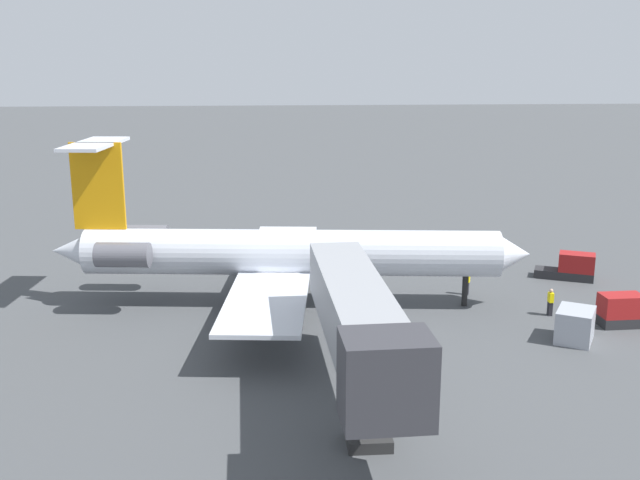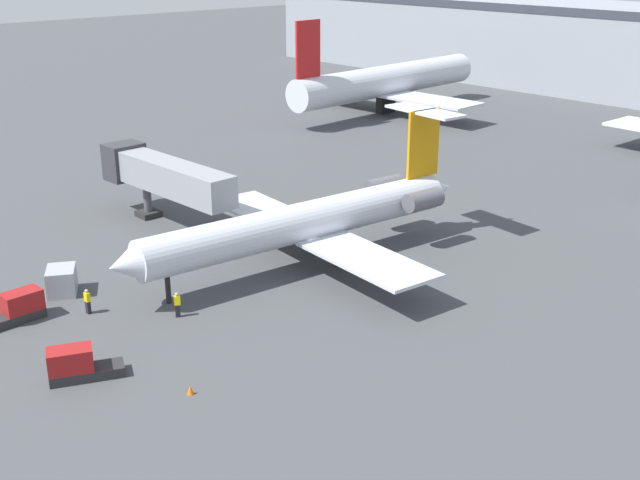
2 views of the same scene
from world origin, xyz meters
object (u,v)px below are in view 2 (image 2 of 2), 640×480
object	(u,v)px
ground_crew_marshaller	(177,305)
baggage_tug_trailing	(18,309)
cargo_container_uld	(62,281)
traffic_cone_near	(190,390)
regional_jet	(311,219)
baggage_tug_lead	(78,365)
ground_crew_loader	(88,301)
parked_airliner_west_end	(386,81)
jet_bridge	(160,174)

from	to	relation	value
ground_crew_marshaller	baggage_tug_trailing	world-z (taller)	baggage_tug_trailing
cargo_container_uld	traffic_cone_near	distance (m)	16.87
regional_jet	baggage_tug_lead	bearing A→B (deg)	-79.46
ground_crew_loader	traffic_cone_near	distance (m)	12.76
baggage_tug_trailing	baggage_tug_lead	bearing A→B (deg)	-3.57
baggage_tug_trailing	parked_airliner_west_end	world-z (taller)	parked_airliner_west_end
ground_crew_marshaller	ground_crew_loader	xyz separation A→B (m)	(-4.36, -3.98, 0.00)
regional_jet	ground_crew_loader	size ratio (longest dim) A/B	17.76
ground_crew_loader	cargo_container_uld	world-z (taller)	cargo_container_uld
baggage_tug_lead	baggage_tug_trailing	xyz separation A→B (m)	(-9.24, 0.58, 0.00)
regional_jet	traffic_cone_near	world-z (taller)	regional_jet
traffic_cone_near	ground_crew_marshaller	bearing A→B (deg)	150.71
baggage_tug_lead	traffic_cone_near	world-z (taller)	baggage_tug_lead
baggage_tug_lead	parked_airliner_west_end	bearing A→B (deg)	120.21
regional_jet	traffic_cone_near	bearing A→B (deg)	-61.30
ground_crew_loader	baggage_tug_lead	size ratio (longest dim) A/B	0.40
baggage_tug_lead	cargo_container_uld	size ratio (longest dim) A/B	1.40
ground_crew_loader	parked_airliner_west_end	size ratio (longest dim) A/B	0.05
regional_jet	jet_bridge	distance (m)	15.75
regional_jet	ground_crew_loader	xyz separation A→B (m)	(-3.37, -16.37, -2.61)
parked_airliner_west_end	regional_jet	bearing A→B (deg)	-52.60
ground_crew_loader	parked_airliner_west_end	world-z (taller)	parked_airliner_west_end
cargo_container_uld	parked_airliner_west_end	xyz separation A→B (m)	(-26.93, 61.15, 3.49)
jet_bridge	ground_crew_loader	xyz separation A→B (m)	(12.03, -13.20, -3.41)
regional_jet	ground_crew_loader	distance (m)	16.92
cargo_container_uld	parked_airliner_west_end	size ratio (longest dim) A/B	0.09
cargo_container_uld	parked_airliner_west_end	distance (m)	66.91
regional_jet	baggage_tug_trailing	size ratio (longest dim) A/B	7.44
parked_airliner_west_end	traffic_cone_near	bearing A→B (deg)	-54.82
regional_jet	baggage_tug_lead	distance (m)	21.22
traffic_cone_near	jet_bridge	bearing A→B (deg)	150.66
jet_bridge	ground_crew_marshaller	world-z (taller)	jet_bridge
regional_jet	ground_crew_loader	world-z (taller)	regional_jet
ground_crew_loader	parked_airliner_west_end	xyz separation A→B (m)	(-31.03, 61.37, 3.54)
ground_crew_marshaller	cargo_container_uld	xyz separation A→B (m)	(-8.46, -3.76, 0.05)
jet_bridge	cargo_container_uld	size ratio (longest dim) A/B	5.18
ground_crew_loader	regional_jet	bearing A→B (deg)	78.37
ground_crew_loader	baggage_tug_trailing	bearing A→B (deg)	-118.28
baggage_tug_lead	baggage_tug_trailing	bearing A→B (deg)	176.43
ground_crew_marshaller	baggage_tug_trailing	bearing A→B (deg)	-129.53
baggage_tug_lead	jet_bridge	bearing A→B (deg)	137.69
traffic_cone_near	parked_airliner_west_end	bearing A→B (deg)	125.18
ground_crew_loader	parked_airliner_west_end	bearing A→B (deg)	116.83
jet_bridge	baggage_tug_trailing	size ratio (longest dim) A/B	3.87
ground_crew_loader	traffic_cone_near	xyz separation A→B (m)	(12.73, -0.72, -0.58)
regional_jet	traffic_cone_near	distance (m)	19.74
cargo_container_uld	traffic_cone_near	xyz separation A→B (m)	(16.83, -0.93, -0.63)
ground_crew_loader	baggage_tug_trailing	world-z (taller)	baggage_tug_trailing
baggage_tug_lead	regional_jet	bearing A→B (deg)	100.54
regional_jet	parked_airliner_west_end	xyz separation A→B (m)	(-34.40, 45.00, 0.93)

